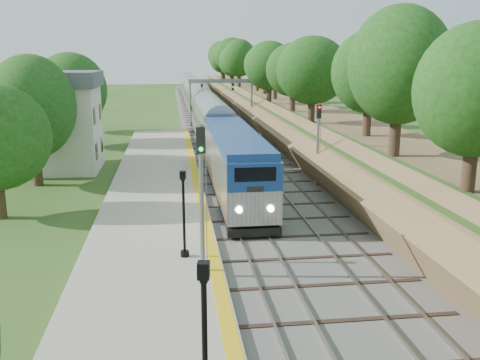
{
  "coord_description": "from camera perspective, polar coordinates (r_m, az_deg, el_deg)",
  "views": [
    {
      "loc": [
        -4.05,
        -14.65,
        9.33
      ],
      "look_at": [
        -0.5,
        12.79,
        2.8
      ],
      "focal_mm": 40.0,
      "sensor_mm": 36.0,
      "label": 1
    }
  ],
  "objects": [
    {
      "name": "signal_gantry",
      "position": [
        70.09,
        -2.05,
        9.58
      ],
      "size": [
        8.4,
        0.38,
        6.2
      ],
      "color": "slate",
      "rests_on": "ground"
    },
    {
      "name": "platform",
      "position": [
        32.01,
        -9.14,
        -3.49
      ],
      "size": [
        6.4,
        68.0,
        0.38
      ],
      "primitive_type": "cube",
      "color": "#A49B84",
      "rests_on": "ground"
    },
    {
      "name": "lamppost_mid",
      "position": [
        13.31,
        -3.76,
        -18.46
      ],
      "size": [
        0.43,
        0.43,
        4.38
      ],
      "color": "black",
      "rests_on": "platform"
    },
    {
      "name": "station_building",
      "position": [
        46.04,
        -19.91,
        5.96
      ],
      "size": [
        8.6,
        6.6,
        8.0
      ],
      "color": "beige",
      "rests_on": "ground"
    },
    {
      "name": "trees_behind_platform",
      "position": [
        36.35,
        -18.67,
        4.99
      ],
      "size": [
        7.82,
        53.32,
        7.21
      ],
      "color": "#332316",
      "rests_on": "ground"
    },
    {
      "name": "signal_farside",
      "position": [
        38.15,
        8.33,
        4.67
      ],
      "size": [
        0.32,
        0.26,
        5.88
      ],
      "color": "slate",
      "rests_on": "ground"
    },
    {
      "name": "signal_platform",
      "position": [
        21.87,
        -4.15,
        -0.29
      ],
      "size": [
        0.37,
        0.29,
        6.24
      ],
      "color": "slate",
      "rests_on": "platform"
    },
    {
      "name": "yellow_stripe",
      "position": [
        31.98,
        -4.03,
        -3.0
      ],
      "size": [
        0.55,
        68.0,
        0.01
      ],
      "primitive_type": "cube",
      "color": "gold",
      "rests_on": "platform"
    },
    {
      "name": "train",
      "position": [
        82.25,
        -4.57,
        8.24
      ],
      "size": [
        2.86,
        114.82,
        4.2
      ],
      "color": "black",
      "rests_on": "trackbed"
    },
    {
      "name": "lamppost_far",
      "position": [
        24.05,
        -6.0,
        -4.16
      ],
      "size": [
        0.39,
        0.39,
        3.97
      ],
      "color": "black",
      "rests_on": "platform"
    },
    {
      "name": "embankment",
      "position": [
        76.39,
        3.56,
        7.71
      ],
      "size": [
        10.64,
        170.0,
        11.7
      ],
      "color": "brown",
      "rests_on": "ground"
    },
    {
      "name": "trackbed",
      "position": [
        75.47,
        -2.74,
        6.21
      ],
      "size": [
        9.5,
        170.0,
        0.28
      ],
      "color": "#4C4944",
      "rests_on": "ground"
    },
    {
      "name": "ground",
      "position": [
        17.84,
        7.26,
        -18.38
      ],
      "size": [
        320.0,
        320.0,
        0.0
      ],
      "primitive_type": "plane",
      "color": "#2D4C19",
      "rests_on": "ground"
    }
  ]
}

